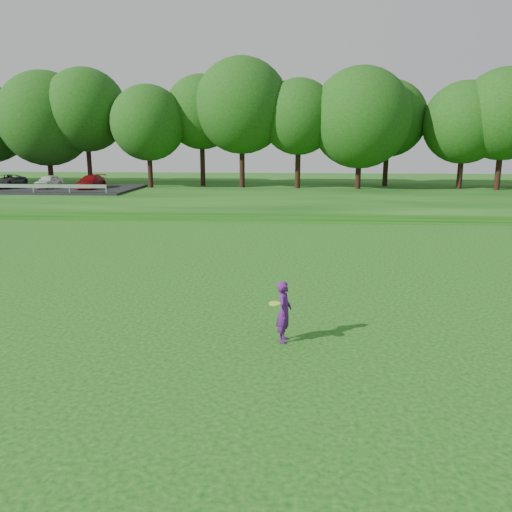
{
  "coord_description": "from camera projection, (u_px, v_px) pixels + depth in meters",
  "views": [
    {
      "loc": [
        2.49,
        -11.88,
        4.98
      ],
      "look_at": [
        1.33,
        4.07,
        1.3
      ],
      "focal_mm": 35.0,
      "sensor_mm": 36.0,
      "label": 1
    }
  ],
  "objects": [
    {
      "name": "treeline",
      "position": [
        268.0,
        108.0,
        47.96
      ],
      "size": [
        104.0,
        7.0,
        15.0
      ],
      "primitive_type": null,
      "color": "#193E0E",
      "rests_on": "berm"
    },
    {
      "name": "woman",
      "position": [
        284.0,
        312.0,
        12.56
      ],
      "size": [
        0.59,
        0.9,
        1.58
      ],
      "color": "#511769",
      "rests_on": "ground"
    },
    {
      "name": "parking_lot",
      "position": [
        9.0,
        185.0,
        46.17
      ],
      "size": [
        24.0,
        9.0,
        1.38
      ],
      "color": "black",
      "rests_on": "berm"
    },
    {
      "name": "walking_path",
      "position": [
        253.0,
        220.0,
        32.27
      ],
      "size": [
        130.0,
        1.6,
        0.04
      ],
      "primitive_type": "cube",
      "color": "gray",
      "rests_on": "ground"
    },
    {
      "name": "berm",
      "position": [
        265.0,
        194.0,
        45.82
      ],
      "size": [
        130.0,
        30.0,
        0.6
      ],
      "primitive_type": "cube",
      "color": "#0E420C",
      "rests_on": "ground"
    },
    {
      "name": "ground",
      "position": [
        193.0,
        340.0,
        12.84
      ],
      "size": [
        140.0,
        140.0,
        0.0
      ],
      "primitive_type": "plane",
      "color": "#0E420C",
      "rests_on": "ground"
    }
  ]
}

